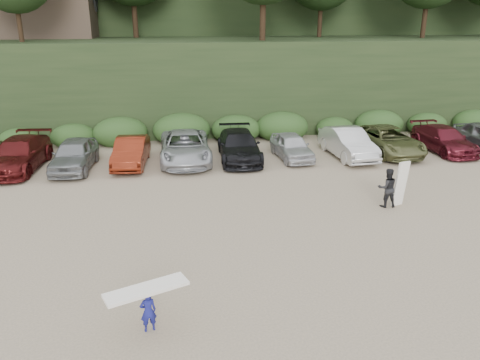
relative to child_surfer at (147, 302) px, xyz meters
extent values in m
plane|color=tan|center=(3.53, 4.36, -0.84)|extent=(120.00, 120.00, 0.00)
cube|color=black|center=(3.53, 26.36, 2.16)|extent=(80.00, 14.00, 6.00)
cube|color=black|center=(3.53, 44.36, 7.16)|extent=(90.00, 30.00, 16.00)
cube|color=#2B491E|center=(2.98, 18.86, -0.24)|extent=(46.20, 2.00, 1.20)
cube|color=brown|center=(-8.47, 28.36, 7.16)|extent=(8.00, 6.00, 4.00)
imported|color=#521213|center=(-7.07, 14.40, -0.04)|extent=(2.67, 5.65, 1.59)
imported|color=gray|center=(-4.24, 14.00, -0.05)|extent=(2.14, 4.74, 1.58)
imported|color=maroon|center=(-1.40, 14.29, -0.11)|extent=(1.88, 4.55, 1.47)
imported|color=#AEB0B5|center=(1.46, 14.61, -0.04)|extent=(2.69, 5.77, 1.60)
imported|color=black|center=(4.41, 14.51, -0.07)|extent=(2.36, 5.41, 1.55)
imported|color=silver|center=(7.33, 14.28, -0.14)|extent=(1.94, 4.21, 1.40)
imported|color=silver|center=(10.50, 14.09, -0.03)|extent=(2.05, 5.01, 1.61)
imported|color=#62663B|center=(13.09, 14.54, -0.08)|extent=(2.91, 5.63, 1.52)
imported|color=maroon|center=(16.48, 14.38, -0.12)|extent=(2.21, 5.01, 1.43)
imported|color=navy|center=(0.00, 0.00, -0.28)|extent=(0.46, 0.36, 1.13)
cube|color=white|center=(0.00, 0.00, 0.35)|extent=(2.12, 1.31, 0.08)
imported|color=black|center=(9.46, 6.85, -0.01)|extent=(0.83, 0.66, 1.66)
cube|color=white|center=(10.02, 6.82, 0.14)|extent=(0.61, 0.43, 1.95)
camera|label=1|loc=(0.81, -10.11, 6.64)|focal=35.00mm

